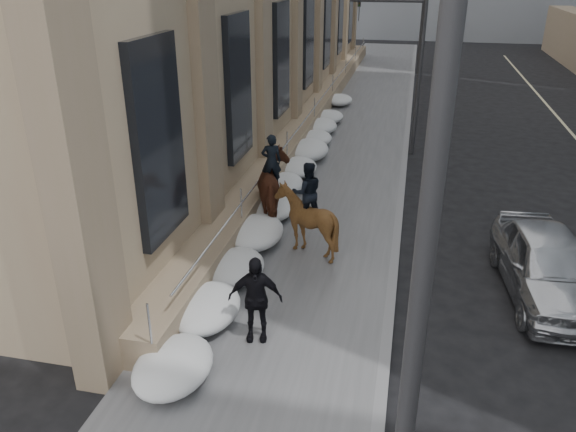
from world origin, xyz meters
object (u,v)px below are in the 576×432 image
object	(u,v)px
car_silver	(547,265)
mounted_horse_left	(276,186)
mounted_horse_right	(306,216)
pedestrian	(255,299)

from	to	relation	value
car_silver	mounted_horse_left	bearing A→B (deg)	154.70
mounted_horse_left	car_silver	bearing A→B (deg)	140.70
mounted_horse_right	car_silver	distance (m)	6.25
mounted_horse_right	car_silver	world-z (taller)	mounted_horse_right
mounted_horse_left	car_silver	size ratio (longest dim) A/B	0.55
pedestrian	car_silver	xyz separation A→B (m)	(6.48, 3.43, -0.26)
mounted_horse_left	pedestrian	distance (m)	6.26
mounted_horse_left	pedestrian	bearing A→B (deg)	80.26
mounted_horse_right	pedestrian	xyz separation A→B (m)	(-0.29, -4.21, -0.10)
mounted_horse_right	pedestrian	size ratio (longest dim) A/B	1.33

